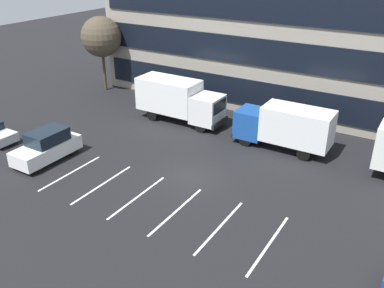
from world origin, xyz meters
The scene contains 7 objects.
ground_plane centered at (0.00, 0.00, 0.00)m, with size 120.00×120.00×0.00m, color black.
office_building centered at (0.00, 17.95, 7.20)m, with size 35.08×11.50×14.40m.
lot_markings centered at (0.00, -3.70, 0.00)m, with size 14.14×5.40×0.01m.
box_truck_white centered at (-5.84, 7.63, 2.00)m, with size 7.67×2.54×3.55m.
box_truck_blue centered at (3.65, 7.14, 1.86)m, with size 7.12×2.36×3.30m.
suv_white centered at (-9.71, -3.15, 1.05)m, with size 2.03×4.79×2.17m.
bare_tree centered at (-17.00, 10.80, 5.44)m, with size 3.97×3.97×7.44m.
Camera 1 is at (12.51, -20.06, 13.68)m, focal length 39.12 mm.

